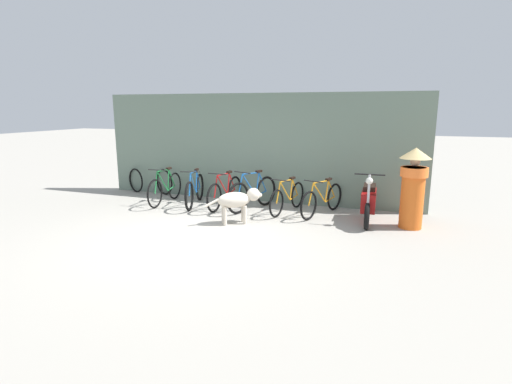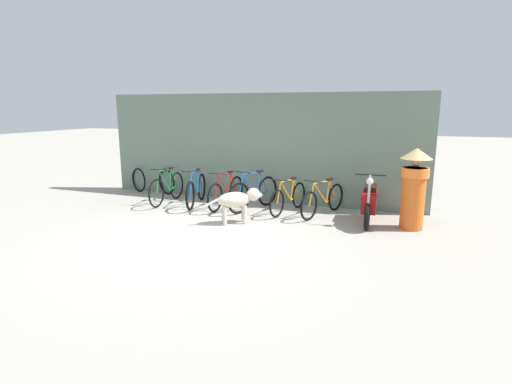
{
  "view_description": "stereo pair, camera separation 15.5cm",
  "coord_description": "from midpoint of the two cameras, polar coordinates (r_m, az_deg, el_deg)",
  "views": [
    {
      "loc": [
        3.36,
        -6.14,
        2.31
      ],
      "look_at": [
        0.75,
        1.2,
        0.65
      ],
      "focal_mm": 28.0,
      "sensor_mm": 36.0,
      "label": 1
    },
    {
      "loc": [
        3.5,
        -6.09,
        2.31
      ],
      "look_at": [
        0.75,
        1.2,
        0.65
      ],
      "focal_mm": 28.0,
      "sensor_mm": 36.0,
      "label": 2
    }
  ],
  "objects": [
    {
      "name": "shop_wall_back",
      "position": [
        9.97,
        -0.68,
        6.34
      ],
      "size": [
        8.18,
        0.2,
        2.64
      ],
      "color": "slate",
      "rests_on": "ground"
    },
    {
      "name": "bicycle_0",
      "position": [
        9.99,
        -13.27,
        0.49
      ],
      "size": [
        0.46,
        1.67,
        0.89
      ],
      "rotation": [
        0.0,
        0.0,
        -1.5
      ],
      "color": "black",
      "rests_on": "ground"
    },
    {
      "name": "motorcycle",
      "position": [
        8.52,
        15.29,
        -1.26
      ],
      "size": [
        0.58,
        1.84,
        1.04
      ],
      "rotation": [
        0.0,
        0.0,
        -1.54
      ],
      "color": "black",
      "rests_on": "ground"
    },
    {
      "name": "bicycle_5",
      "position": [
        8.78,
        8.94,
        -1.12
      ],
      "size": [
        0.67,
        1.63,
        0.81
      ],
      "rotation": [
        0.0,
        0.0,
        -1.92
      ],
      "color": "black",
      "rests_on": "ground"
    },
    {
      "name": "spare_tire_left",
      "position": [
        10.99,
        -13.38,
        1.41
      ],
      "size": [
        0.66,
        0.3,
        0.7
      ],
      "rotation": [
        0.0,
        0.0,
        -0.38
      ],
      "color": "black",
      "rests_on": "ground"
    },
    {
      "name": "spare_tire_right",
      "position": [
        11.51,
        -17.16,
        1.6
      ],
      "size": [
        0.63,
        0.3,
        0.67
      ],
      "rotation": [
        0.0,
        0.0,
        -0.4
      ],
      "color": "black",
      "rests_on": "ground"
    },
    {
      "name": "stray_dog",
      "position": [
        8.01,
        -3.11,
        -1.13
      ],
      "size": [
        1.01,
        0.79,
        0.71
      ],
      "rotation": [
        0.0,
        0.0,
        0.63
      ],
      "color": "beige",
      "rests_on": "ground"
    },
    {
      "name": "bicycle_1",
      "position": [
        9.66,
        -9.19,
        0.21
      ],
      "size": [
        0.56,
        1.7,
        0.88
      ],
      "rotation": [
        0.0,
        0.0,
        -1.32
      ],
      "color": "black",
      "rests_on": "ground"
    },
    {
      "name": "bicycle_2",
      "position": [
        9.37,
        -4.92,
        -0.07
      ],
      "size": [
        0.46,
        1.68,
        0.86
      ],
      "rotation": [
        0.0,
        0.0,
        -1.64
      ],
      "color": "black",
      "rests_on": "ground"
    },
    {
      "name": "bicycle_3",
      "position": [
        9.12,
        -0.97,
        -0.23
      ],
      "size": [
        0.65,
        1.63,
        0.92
      ],
      "rotation": [
        0.0,
        0.0,
        -1.91
      ],
      "color": "black",
      "rests_on": "ground"
    },
    {
      "name": "person_in_robes",
      "position": [
        8.17,
        21.04,
        0.95
      ],
      "size": [
        0.8,
        0.8,
        1.56
      ],
      "rotation": [
        0.0,
        0.0,
        3.69
      ],
      "color": "orange",
      "rests_on": "ground"
    },
    {
      "name": "ground_plane",
      "position": [
        7.38,
        -9.31,
        -6.37
      ],
      "size": [
        60.0,
        60.0,
        0.0
      ],
      "primitive_type": "plane",
      "color": "#9E998E"
    },
    {
      "name": "bicycle_4",
      "position": [
        8.92,
        4.03,
        -0.82
      ],
      "size": [
        0.5,
        1.59,
        0.8
      ],
      "rotation": [
        0.0,
        0.0,
        -1.79
      ],
      "color": "black",
      "rests_on": "ground"
    }
  ]
}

